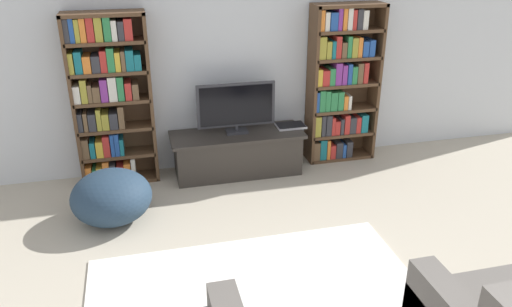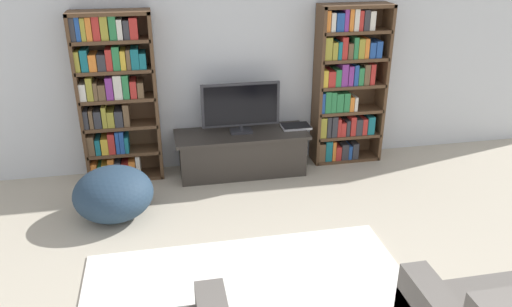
% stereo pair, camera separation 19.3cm
% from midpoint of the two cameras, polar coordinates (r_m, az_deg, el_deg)
% --- Properties ---
extents(wall_back, '(8.80, 0.06, 2.60)m').
position_cam_midpoint_polar(wall_back, '(5.63, -4.60, 11.23)').
color(wall_back, silver).
rests_on(wall_back, ground_plane).
extents(bookshelf_left, '(0.81, 0.30, 1.83)m').
position_cam_midpoint_polar(bookshelf_left, '(5.48, -17.46, 6.11)').
color(bookshelf_left, '#513823').
rests_on(bookshelf_left, ground_plane).
extents(bookshelf_right, '(0.81, 0.30, 1.83)m').
position_cam_midpoint_polar(bookshelf_right, '(5.90, 8.58, 7.85)').
color(bookshelf_right, '#513823').
rests_on(bookshelf_right, ground_plane).
extents(tv_stand, '(1.48, 0.53, 0.48)m').
position_cam_midpoint_polar(tv_stand, '(5.67, -3.12, 0.07)').
color(tv_stand, '#332D28').
rests_on(tv_stand, ground_plane).
extents(television, '(0.87, 0.16, 0.57)m').
position_cam_midpoint_polar(television, '(5.49, -3.29, 5.34)').
color(television, '#2D2D33').
rests_on(television, tv_stand).
extents(laptop, '(0.33, 0.22, 0.03)m').
position_cam_midpoint_polar(laptop, '(5.75, 3.02, 3.18)').
color(laptop, '#B7B7BC').
rests_on(laptop, tv_stand).
extents(area_rug, '(2.55, 1.46, 0.02)m').
position_cam_midpoint_polar(area_rug, '(3.97, -1.39, -15.75)').
color(area_rug, white).
rests_on(area_rug, ground_plane).
extents(beanbag_ottoman, '(0.76, 0.76, 0.50)m').
position_cam_midpoint_polar(beanbag_ottoman, '(4.95, -17.26, -4.77)').
color(beanbag_ottoman, '#23384C').
rests_on(beanbag_ottoman, ground_plane).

